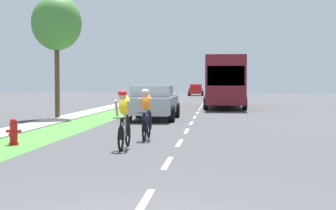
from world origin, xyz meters
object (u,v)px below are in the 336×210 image
object	(u,v)px
suv_blue	(220,90)
street_tree_near	(57,24)
bus_maroon	(224,80)
sedan_red	(196,90)
cyclist_trailing	(146,114)
pickup_silver	(154,102)
cyclist_lead	(124,119)
fire_hydrant_red	(14,132)

from	to	relation	value
suv_blue	street_tree_near	bearing A→B (deg)	-104.78
bus_maroon	sedan_red	size ratio (longest dim) A/B	2.70
cyclist_trailing	pickup_silver	bearing A→B (deg)	95.37
cyclist_trailing	cyclist_lead	bearing A→B (deg)	-97.37
cyclist_lead	suv_blue	xyz separation A→B (m)	(2.91, 42.70, 0.14)
bus_maroon	suv_blue	world-z (taller)	bus_maroon
street_tree_near	cyclist_trailing	bearing A→B (deg)	-57.82
sedan_red	bus_maroon	bearing A→B (deg)	-84.21
pickup_silver	sedan_red	world-z (taller)	pickup_silver
suv_blue	street_tree_near	distance (m)	32.71
pickup_silver	suv_blue	xyz separation A→B (m)	(3.40, 32.04, 0.12)
cyclist_trailing	bus_maroon	distance (m)	21.35
fire_hydrant_red	sedan_red	size ratio (longest dim) A/B	0.18
fire_hydrant_red	street_tree_near	size ratio (longest dim) A/B	0.13
cyclist_lead	street_tree_near	bearing A→B (deg)	115.52
pickup_silver	suv_blue	distance (m)	32.22
suv_blue	street_tree_near	size ratio (longest dim) A/B	0.78
cyclist_trailing	sedan_red	bearing A→B (deg)	90.53
cyclist_lead	cyclist_trailing	bearing A→B (deg)	82.63
cyclist_trailing	sedan_red	xyz separation A→B (m)	(-0.49, 53.12, -0.04)
fire_hydrant_red	bus_maroon	bearing A→B (deg)	74.43
bus_maroon	fire_hydrant_red	bearing A→B (deg)	-105.57
bus_maroon	street_tree_near	xyz separation A→B (m)	(-8.43, -12.11, 2.69)
pickup_silver	sedan_red	distance (m)	44.72
fire_hydrant_red	street_tree_near	world-z (taller)	street_tree_near
suv_blue	cyclist_trailing	bearing A→B (deg)	-93.70
fire_hydrant_red	suv_blue	world-z (taller)	suv_blue
cyclist_trailing	suv_blue	size ratio (longest dim) A/B	0.37
sedan_red	cyclist_trailing	bearing A→B (deg)	-89.47
fire_hydrant_red	bus_maroon	world-z (taller)	bus_maroon
fire_hydrant_red	suv_blue	size ratio (longest dim) A/B	0.16
cyclist_trailing	fire_hydrant_red	bearing A→B (deg)	-155.12
pickup_silver	cyclist_trailing	bearing A→B (deg)	-84.63
bus_maroon	sedan_red	world-z (taller)	bus_maroon
fire_hydrant_red	cyclist_lead	size ratio (longest dim) A/B	0.44
street_tree_near	fire_hydrant_red	bearing A→B (deg)	-78.98
cyclist_lead	fire_hydrant_red	bearing A→B (deg)	169.84
fire_hydrant_red	cyclist_trailing	bearing A→B (deg)	24.88
fire_hydrant_red	street_tree_near	bearing A→B (deg)	101.02
pickup_silver	street_tree_near	distance (m)	6.25
cyclist_lead	sedan_red	size ratio (longest dim) A/B	0.40
cyclist_trailing	suv_blue	world-z (taller)	suv_blue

